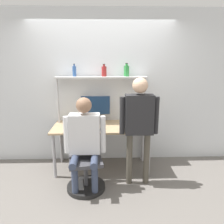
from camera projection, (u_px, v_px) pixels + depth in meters
The scene contains 13 objects.
ground_plane at pixel (102, 179), 3.49m from camera, with size 12.00×12.00×0.00m, color slate.
wall_back at pixel (102, 88), 3.91m from camera, with size 8.00×0.06×2.70m.
desk at pixel (102, 130), 3.69m from camera, with size 1.63×0.72×0.77m.
shelf_unit at pixel (101, 90), 3.75m from camera, with size 1.55×0.26×1.57m.
monitor at pixel (96, 107), 3.84m from camera, with size 0.52×0.17×0.48m.
laptop at pixel (86, 125), 3.49m from camera, with size 0.28×0.23×0.22m.
cell_phone at pixel (101, 130), 3.46m from camera, with size 0.07×0.15×0.01m.
office_chair at pixel (86, 170), 3.20m from camera, with size 0.56×0.56×0.93m.
person_seated at pixel (85, 137), 3.03m from camera, with size 0.59×0.47×1.36m.
person_standing at pixel (139, 119), 3.13m from camera, with size 0.57×0.22×1.62m.
bottle_green at pixel (127, 71), 3.68m from camera, with size 0.09×0.09×0.22m.
bottle_red at pixel (104, 71), 3.67m from camera, with size 0.08×0.08×0.21m.
bottle_blue at pixel (74, 71), 3.65m from camera, with size 0.06×0.06×0.21m.
Camera 1 is at (0.06, -3.13, 1.88)m, focal length 35.00 mm.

